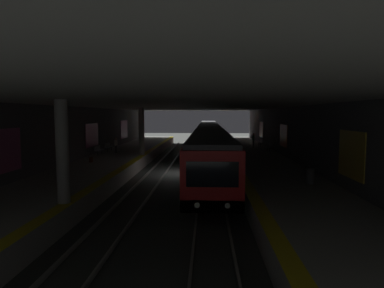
# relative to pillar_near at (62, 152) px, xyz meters

# --- Properties ---
(ground_plane) EXTENTS (120.00, 120.00, 0.00)m
(ground_plane) POSITION_rel_pillar_near_xyz_m (13.31, -4.35, -3.33)
(ground_plane) COLOR #383A38
(track_left) EXTENTS (60.00, 1.53, 0.16)m
(track_left) POSITION_rel_pillar_near_xyz_m (13.31, -6.55, -3.25)
(track_left) COLOR gray
(track_left) RESTS_ON ground
(track_right) EXTENTS (60.00, 1.53, 0.16)m
(track_right) POSITION_rel_pillar_near_xyz_m (13.31, -2.15, -3.25)
(track_right) COLOR gray
(track_right) RESTS_ON ground
(platform_left) EXTENTS (60.00, 5.30, 1.06)m
(platform_left) POSITION_rel_pillar_near_xyz_m (13.31, -10.90, -2.80)
(platform_left) COLOR #A8A59E
(platform_left) RESTS_ON ground
(platform_right) EXTENTS (60.00, 5.30, 1.06)m
(platform_right) POSITION_rel_pillar_near_xyz_m (13.31, 2.20, -2.80)
(platform_right) COLOR #A8A59E
(platform_right) RESTS_ON ground
(wall_left) EXTENTS (60.00, 0.56, 5.60)m
(wall_left) POSITION_rel_pillar_near_xyz_m (13.33, -13.80, -0.52)
(wall_left) COLOR #56565B
(wall_left) RESTS_ON ground
(wall_right) EXTENTS (60.00, 0.56, 5.60)m
(wall_right) POSITION_rel_pillar_near_xyz_m (13.35, 5.10, -0.52)
(wall_right) COLOR #56565B
(wall_right) RESTS_ON ground
(ceiling_slab) EXTENTS (60.00, 19.40, 0.40)m
(ceiling_slab) POSITION_rel_pillar_near_xyz_m (13.31, -4.35, 2.47)
(ceiling_slab) COLOR beige
(ceiling_slab) RESTS_ON wall_left
(pillar_near) EXTENTS (0.56, 0.56, 4.55)m
(pillar_near) POSITION_rel_pillar_near_xyz_m (0.00, 0.00, 0.00)
(pillar_near) COLOR gray
(pillar_near) RESTS_ON platform_right
(pillar_far) EXTENTS (0.56, 0.56, 4.55)m
(pillar_far) POSITION_rel_pillar_near_xyz_m (17.50, 0.00, 0.00)
(pillar_far) COLOR gray
(pillar_far) RESTS_ON platform_right
(metro_train) EXTENTS (53.89, 2.83, 3.49)m
(metro_train) POSITION_rel_pillar_near_xyz_m (26.77, -6.55, -1.30)
(metro_train) COLOR red
(metro_train) RESTS_ON track_left
(bench_left_near) EXTENTS (1.70, 0.47, 0.86)m
(bench_left_near) POSITION_rel_pillar_near_xyz_m (21.13, -12.88, -1.75)
(bench_left_near) COLOR #262628
(bench_left_near) RESTS_ON platform_left
(bench_left_mid) EXTENTS (1.70, 0.47, 0.86)m
(bench_left_mid) POSITION_rel_pillar_near_xyz_m (26.92, -12.88, -1.75)
(bench_left_mid) COLOR #262628
(bench_left_mid) RESTS_ON platform_left
(bench_right_near) EXTENTS (1.70, 0.47, 0.86)m
(bench_right_near) POSITION_rel_pillar_near_xyz_m (17.39, 4.18, -1.75)
(bench_right_near) COLOR #262628
(bench_right_near) RESTS_ON platform_right
(bench_right_mid) EXTENTS (1.70, 0.47, 0.86)m
(bench_right_mid) POSITION_rel_pillar_near_xyz_m (20.65, 4.18, -1.75)
(bench_right_mid) COLOR #262628
(bench_right_mid) RESTS_ON platform_right
(person_waiting_near) EXTENTS (0.60, 0.23, 1.69)m
(person_waiting_near) POSITION_rel_pillar_near_xyz_m (25.00, -11.75, -1.35)
(person_waiting_near) COLOR #464646
(person_waiting_near) RESTS_ON platform_left
(person_walking_mid) EXTENTS (0.60, 0.22, 1.54)m
(person_walking_mid) POSITION_rel_pillar_near_xyz_m (18.91, 2.90, -1.45)
(person_walking_mid) COLOR #313131
(person_walking_mid) RESTS_ON platform_right
(backpack_on_floor) EXTENTS (0.30, 0.20, 0.40)m
(backpack_on_floor) POSITION_rel_pillar_near_xyz_m (12.35, 3.17, -2.08)
(backpack_on_floor) COLOR maroon
(backpack_on_floor) RESTS_ON platform_right
(trash_bin) EXTENTS (0.44, 0.44, 0.85)m
(trash_bin) POSITION_rel_pillar_near_xyz_m (4.63, -12.15, -1.85)
(trash_bin) COLOR #595B5E
(trash_bin) RESTS_ON platform_left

